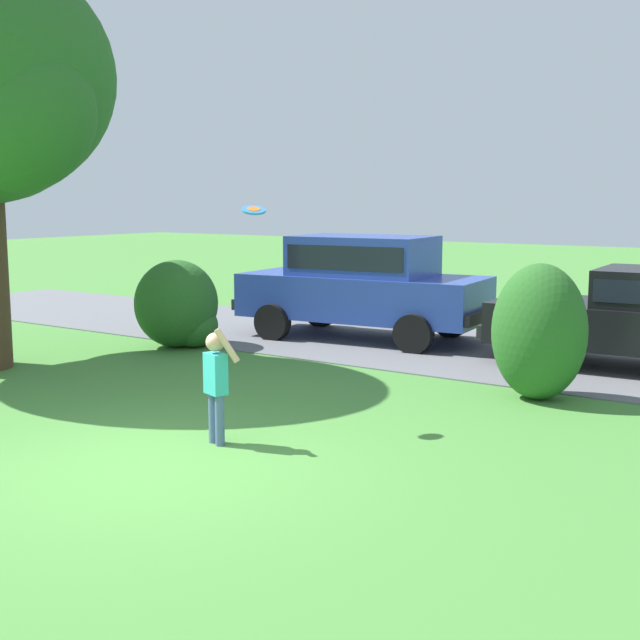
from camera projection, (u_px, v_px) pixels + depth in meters
name	position (u px, v px, depth m)	size (l,w,h in m)	color
ground_plane	(149.00, 466.00, 8.23)	(80.00, 80.00, 0.00)	#478438
driveway_strip	(467.00, 351.00, 14.32)	(28.00, 4.40, 0.02)	slate
shrub_near_tree	(179.00, 307.00, 14.70)	(1.40, 1.53, 1.54)	#286023
shrub_centre_left	(539.00, 332.00, 10.84)	(1.24, 1.07, 1.79)	#286023
parked_suv	(363.00, 282.00, 15.46)	(4.86, 2.45, 1.92)	#28429E
child_thrower	(216.00, 378.00, 8.87)	(0.48, 0.23, 1.29)	#4C608C
frisbee	(254.00, 210.00, 9.53)	(0.29, 0.28, 0.15)	#337FDB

